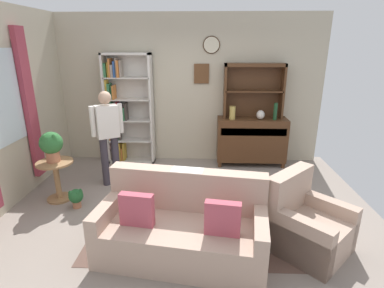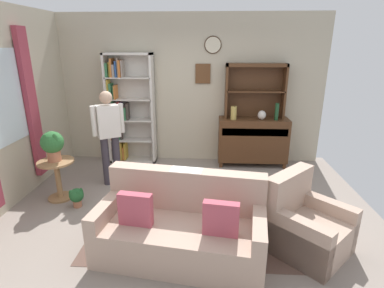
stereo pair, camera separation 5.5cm
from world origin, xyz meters
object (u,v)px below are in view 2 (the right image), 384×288
object	(u,v)px
bookshelf	(126,110)
sideboard_hutch	(255,83)
vase_round	(262,115)
potted_plant_small	(77,196)
bottle_wine	(277,112)
potted_plant_large	(52,144)
sideboard	(253,139)
plant_stand	(58,175)
armchair_floral	(305,227)
couch_floral	(181,228)
person_reading	(109,132)
vase_tall	(234,113)

from	to	relation	value
bookshelf	sideboard_hutch	xyz separation A→B (m)	(2.43, 0.03, 0.52)
bookshelf	sideboard_hutch	world-z (taller)	bookshelf
vase_round	potted_plant_small	xyz separation A→B (m)	(-2.86, -1.71, -0.84)
bottle_wine	potted_plant_large	bearing A→B (deg)	-157.53
sideboard	bottle_wine	bearing A→B (deg)	-12.89
vase_round	potted_plant_large	size ratio (longest dim) A/B	0.38
plant_stand	potted_plant_large	world-z (taller)	potted_plant_large
vase_round	armchair_floral	bearing A→B (deg)	-87.06
vase_round	bottle_wine	xyz separation A→B (m)	(0.26, -0.02, 0.07)
couch_floral	person_reading	xyz separation A→B (m)	(-1.32, 1.74, 0.59)
sideboard	bottle_wine	distance (m)	0.69
vase_round	person_reading	size ratio (longest dim) A/B	0.11
couch_floral	potted_plant_large	world-z (taller)	potted_plant_large
armchair_floral	plant_stand	xyz separation A→B (m)	(-3.36, 1.02, 0.09)
vase_tall	vase_round	size ratio (longest dim) A/B	1.44
vase_round	plant_stand	world-z (taller)	vase_round
bookshelf	sideboard	distance (m)	2.49
armchair_floral	person_reading	bearing A→B (deg)	149.50
vase_round	bookshelf	bearing A→B (deg)	176.67
bookshelf	potted_plant_large	world-z (taller)	bookshelf
potted_plant_large	sideboard_hutch	bearing A→B (deg)	27.89
armchair_floral	sideboard_hutch	bearing A→B (deg)	95.51
bookshelf	sideboard	bearing A→B (deg)	-1.94
vase_tall	vase_round	world-z (taller)	vase_tall
couch_floral	armchair_floral	distance (m)	1.40
bookshelf	plant_stand	world-z (taller)	bookshelf
vase_round	person_reading	world-z (taller)	person_reading
plant_stand	potted_plant_small	distance (m)	0.48
vase_tall	bottle_wine	world-z (taller)	bottle_wine
sideboard_hutch	person_reading	xyz separation A→B (m)	(-2.46, -1.08, -0.65)
vase_round	bottle_wine	bearing A→B (deg)	-4.95
person_reading	sideboard_hutch	bearing A→B (deg)	23.65
sideboard	plant_stand	xyz separation A→B (m)	(-3.10, -1.54, -0.13)
sideboard_hutch	vase_tall	xyz separation A→B (m)	(-0.39, -0.19, -0.52)
armchair_floral	potted_plant_large	world-z (taller)	potted_plant_large
sideboard_hutch	plant_stand	world-z (taller)	sideboard_hutch
bottle_wine	couch_floral	world-z (taller)	bottle_wine
vase_round	sideboard_hutch	bearing A→B (deg)	126.48
armchair_floral	potted_plant_large	bearing A→B (deg)	163.01
sideboard_hutch	potted_plant_small	bearing A→B (deg)	-145.42
plant_stand	sideboard	bearing A→B (deg)	26.48
potted_plant_small	bookshelf	bearing A→B (deg)	80.83
vase_round	potted_plant_large	bearing A→B (deg)	-155.60
potted_plant_small	vase_tall	bearing A→B (deg)	35.88
sideboard	potted_plant_small	xyz separation A→B (m)	(-2.73, -1.77, -0.34)
sideboard	vase_tall	xyz separation A→B (m)	(-0.39, -0.08, 0.53)
sideboard_hutch	plant_stand	xyz separation A→B (m)	(-3.10, -1.65, -1.18)
sideboard	vase_tall	bearing A→B (deg)	-168.37
armchair_floral	potted_plant_large	size ratio (longest dim) A/B	2.42
sideboard	plant_stand	size ratio (longest dim) A/B	2.12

